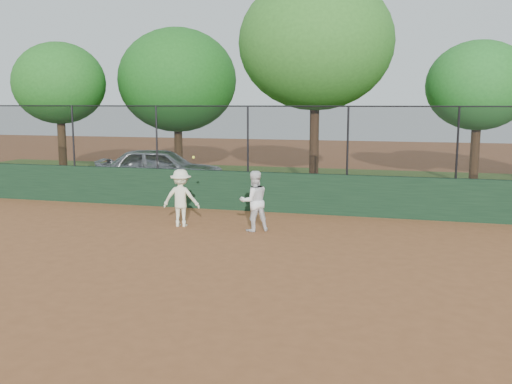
% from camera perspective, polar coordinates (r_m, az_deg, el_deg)
% --- Properties ---
extents(ground, '(80.00, 80.00, 0.00)m').
position_cam_1_polar(ground, '(11.86, -6.61, -7.17)').
color(ground, brown).
rests_on(ground, ground).
extents(back_wall, '(26.00, 0.20, 1.20)m').
position_cam_1_polar(back_wall, '(17.32, 0.78, 0.02)').
color(back_wall, '#17331D').
rests_on(back_wall, ground).
extents(grass_strip, '(36.00, 12.00, 0.01)m').
position_cam_1_polar(grass_strip, '(23.20, 4.51, 0.76)').
color(grass_strip, '#2C4816').
rests_on(grass_strip, ground).
extents(parked_car, '(5.10, 2.95, 1.63)m').
position_cam_1_polar(parked_car, '(21.81, -9.51, 2.31)').
color(parked_car, '#AAB0B4').
rests_on(parked_car, ground).
extents(player_second, '(0.96, 0.91, 1.56)m').
position_cam_1_polar(player_second, '(14.62, -0.20, -0.91)').
color(player_second, white).
rests_on(player_second, ground).
extents(player_main, '(1.05, 0.68, 1.92)m').
position_cam_1_polar(player_main, '(15.31, -7.50, -0.59)').
color(player_main, '#F0F0CC').
rests_on(player_main, ground).
extents(fence_assembly, '(26.00, 0.06, 2.00)m').
position_cam_1_polar(fence_assembly, '(17.15, 0.70, 5.43)').
color(fence_assembly, black).
rests_on(fence_assembly, back_wall).
extents(tree_0, '(3.97, 3.61, 5.82)m').
position_cam_1_polar(tree_0, '(25.87, -19.10, 10.21)').
color(tree_0, '#49311A').
rests_on(tree_0, ground).
extents(tree_1, '(5.25, 4.78, 6.54)m').
position_cam_1_polar(tree_1, '(25.76, -7.90, 11.00)').
color(tree_1, '#3C2815').
rests_on(tree_1, ground).
extents(tree_2, '(5.84, 5.31, 8.03)m').
position_cam_1_polar(tree_2, '(22.19, 5.99, 14.60)').
color(tree_2, '#412917').
rests_on(tree_2, ground).
extents(tree_3, '(4.01, 3.64, 5.67)m').
position_cam_1_polar(tree_3, '(23.98, 21.38, 9.86)').
color(tree_3, '#422916').
rests_on(tree_3, ground).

